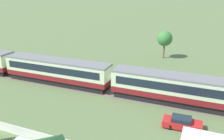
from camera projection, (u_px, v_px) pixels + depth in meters
The scene contains 5 objects.
ground_plane at pixel (116, 90), 35.55m from camera, with size 600.00×600.00×0.00m, color #566B42.
passenger_train at pixel (114, 79), 34.11m from camera, with size 74.54×3.24×3.96m.
railway_track at pixel (106, 91), 35.28m from camera, with size 147.91×3.60×0.04m.
parked_car_red at pixel (182, 123), 25.83m from camera, with size 4.22×1.87×1.32m.
yard_tree_0 at pixel (165, 39), 50.29m from camera, with size 3.24×3.24×5.95m.
Camera 1 is at (11.72, -30.36, 14.64)m, focal length 38.00 mm.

